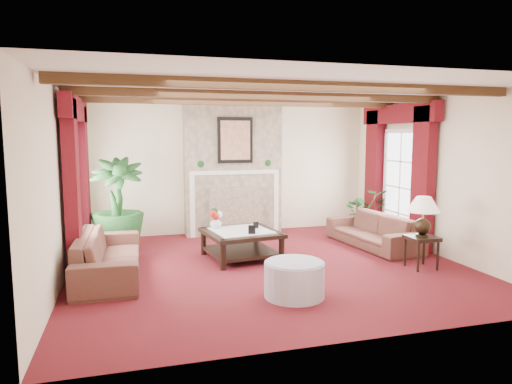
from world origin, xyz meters
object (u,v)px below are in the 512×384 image
object	(u,v)px
ottoman	(294,280)
side_table	(421,252)
sofa_right	(373,225)
potted_palm	(118,224)
sofa_left	(109,248)
coffee_table	(241,245)

from	to	relation	value
ottoman	side_table	bearing A→B (deg)	15.81
sofa_right	side_table	distance (m)	1.46
sofa_right	ottoman	bearing A→B (deg)	-54.06
potted_palm	sofa_right	bearing A→B (deg)	-12.47
potted_palm	ottoman	xyz separation A→B (m)	(2.21, -3.11, -0.24)
sofa_left	side_table	bearing A→B (deg)	-99.12
coffee_table	potted_palm	bearing A→B (deg)	141.30
side_table	ottoman	distance (m)	2.43
sofa_left	sofa_right	xyz separation A→B (m)	(4.63, 0.59, -0.03)
coffee_table	side_table	xyz separation A→B (m)	(2.55, -1.29, 0.02)
sofa_right	potted_palm	xyz separation A→B (m)	(-4.54, 1.00, 0.07)
sofa_right	coffee_table	size ratio (longest dim) A/B	1.81
sofa_left	potted_palm	size ratio (longest dim) A/B	1.32
coffee_table	ottoman	distance (m)	1.96
sofa_left	potted_palm	xyz separation A→B (m)	(0.10, 1.59, 0.04)
side_table	sofa_right	bearing A→B (deg)	90.21
potted_palm	ottoman	size ratio (longest dim) A/B	2.18
sofa_right	side_table	bearing A→B (deg)	-6.03
sofa_left	coffee_table	xyz separation A→B (m)	(2.09, 0.43, -0.19)
sofa_left	ottoman	size ratio (longest dim) A/B	2.88
sofa_right	ottoman	xyz separation A→B (m)	(-2.33, -2.11, -0.17)
sofa_left	ottoman	distance (m)	2.77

